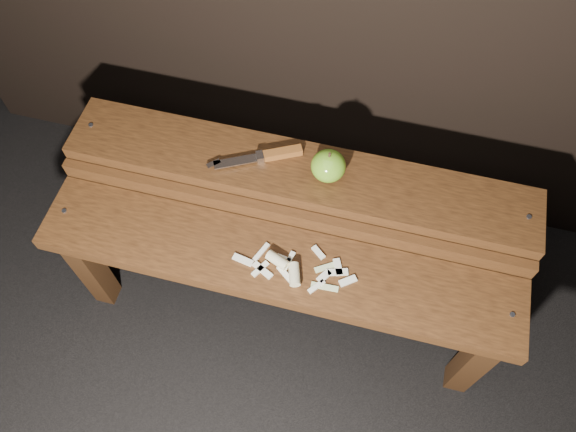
% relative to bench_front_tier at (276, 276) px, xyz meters
% --- Properties ---
extents(ground, '(60.00, 60.00, 0.00)m').
position_rel_bench_front_tier_xyz_m(ground, '(0.00, 0.06, -0.35)').
color(ground, black).
extents(bench_front_tier, '(1.20, 0.20, 0.42)m').
position_rel_bench_front_tier_xyz_m(bench_front_tier, '(0.00, 0.00, 0.00)').
color(bench_front_tier, black).
rests_on(bench_front_tier, ground).
extents(bench_rear_tier, '(1.20, 0.21, 0.50)m').
position_rel_bench_front_tier_xyz_m(bench_rear_tier, '(0.00, 0.23, 0.06)').
color(bench_rear_tier, black).
rests_on(bench_rear_tier, ground).
extents(apple, '(0.09, 0.09, 0.09)m').
position_rel_bench_front_tier_xyz_m(apple, '(0.07, 0.23, 0.19)').
color(apple, '#60921E').
rests_on(apple, bench_rear_tier).
extents(knife, '(0.23, 0.12, 0.02)m').
position_rel_bench_front_tier_xyz_m(knife, '(-0.08, 0.25, 0.16)').
color(knife, brown).
rests_on(knife, bench_rear_tier).
extents(apple_scraps, '(0.31, 0.13, 0.03)m').
position_rel_bench_front_tier_xyz_m(apple_scraps, '(0.04, -0.00, 0.08)').
color(apple_scraps, beige).
rests_on(apple_scraps, bench_front_tier).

